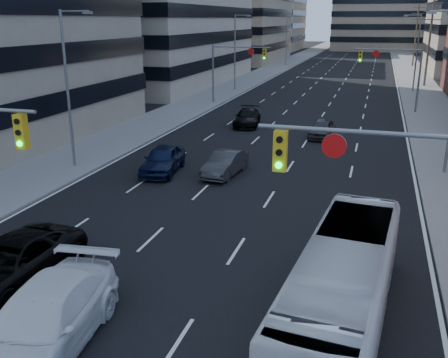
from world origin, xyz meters
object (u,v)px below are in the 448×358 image
at_px(transit_bus, 342,288).
at_px(sedan_blue, 163,159).
at_px(white_van, 43,322).
at_px(black_pickup, 12,262).

bearing_deg(transit_bus, sedan_blue, 136.16).
height_order(white_van, transit_bus, transit_bus).
bearing_deg(transit_bus, black_pickup, -172.38).
relative_size(white_van, transit_bus, 0.61).
distance_m(white_van, sedan_blue, 16.36).
relative_size(black_pickup, white_van, 0.92).
bearing_deg(sedan_blue, white_van, -84.42).
bearing_deg(sedan_blue, transit_bus, -56.05).
relative_size(white_van, sedan_blue, 1.31).
bearing_deg(sedan_blue, black_pickup, -95.64).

